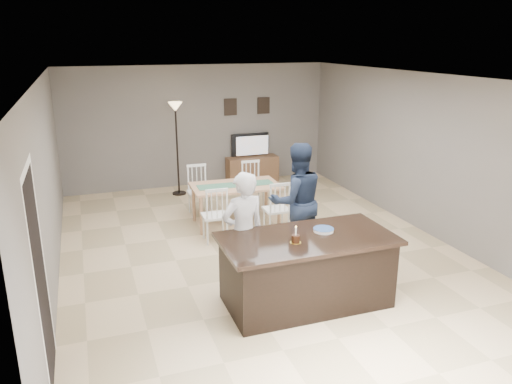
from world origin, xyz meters
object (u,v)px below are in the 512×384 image
object	(u,v)px
television	(251,145)
kitchen_island	(306,270)
man	(297,201)
tv_console	(252,169)
dining_table	(236,192)
woman	(243,233)
plate_stack	(324,230)
floor_lamp	(176,124)
birthday_cake	(296,239)

from	to	relation	value
television	kitchen_island	bearing A→B (deg)	77.99
television	man	xyz separation A→B (m)	(-0.75, -4.29, 0.03)
tv_console	man	size ratio (longest dim) A/B	0.67
man	dining_table	bearing A→B (deg)	-72.79
man	television	bearing A→B (deg)	-97.69
woman	plate_stack	bearing A→B (deg)	144.10
man	plate_stack	size ratio (longest dim) A/B	6.84
dining_table	floor_lamp	xyz separation A→B (m)	(-0.62, 2.15, 0.93)
tv_console	dining_table	xyz separation A→B (m)	(-1.20, -2.55, 0.31)
television	birthday_cake	xyz separation A→B (m)	(-1.41, -5.76, 0.09)
tv_console	floor_lamp	size ratio (longest dim) A/B	0.60
kitchen_island	plate_stack	size ratio (longest dim) A/B	8.23
man	dining_table	world-z (taller)	man
floor_lamp	television	bearing A→B (deg)	14.39
kitchen_island	man	size ratio (longest dim) A/B	1.20
tv_console	man	distance (m)	4.33
kitchen_island	television	xyz separation A→B (m)	(1.20, 5.64, 0.41)
television	man	distance (m)	4.35
birthday_cake	dining_table	size ratio (longest dim) A/B	0.12
kitchen_island	dining_table	xyz separation A→B (m)	(0.00, 3.02, 0.15)
television	man	bearing A→B (deg)	80.13
dining_table	man	bearing A→B (deg)	-72.80
kitchen_island	plate_stack	distance (m)	0.55
plate_stack	dining_table	xyz separation A→B (m)	(-0.26, 2.93, -0.31)
woman	floor_lamp	size ratio (longest dim) A/B	0.83
television	woman	distance (m)	5.42
kitchen_island	birthday_cake	xyz separation A→B (m)	(-0.21, -0.12, 0.50)
plate_stack	tv_console	bearing A→B (deg)	80.33
television	woman	size ratio (longest dim) A/B	0.55
man	tv_console	bearing A→B (deg)	-97.85
birthday_cake	floor_lamp	size ratio (longest dim) A/B	0.11
television	plate_stack	distance (m)	5.62
kitchen_island	dining_table	distance (m)	3.03
tv_console	dining_table	distance (m)	2.83
woman	man	size ratio (longest dim) A/B	0.92
tv_console	woman	world-z (taller)	woman
kitchen_island	plate_stack	world-z (taller)	plate_stack
television	plate_stack	xyz separation A→B (m)	(-0.93, -5.54, 0.06)
television	floor_lamp	world-z (taller)	floor_lamp
dining_table	woman	bearing A→B (deg)	-102.71
plate_stack	television	bearing A→B (deg)	80.45
woman	floor_lamp	bearing A→B (deg)	-100.03
dining_table	kitchen_island	bearing A→B (deg)	-87.93
plate_stack	birthday_cake	bearing A→B (deg)	-156.08
tv_console	birthday_cake	world-z (taller)	birthday_cake
floor_lamp	dining_table	bearing A→B (deg)	-73.83
woman	dining_table	bearing A→B (deg)	-114.50
plate_stack	dining_table	size ratio (longest dim) A/B	0.14
woman	dining_table	world-z (taller)	woman
birthday_cake	floor_lamp	world-z (taller)	floor_lamp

